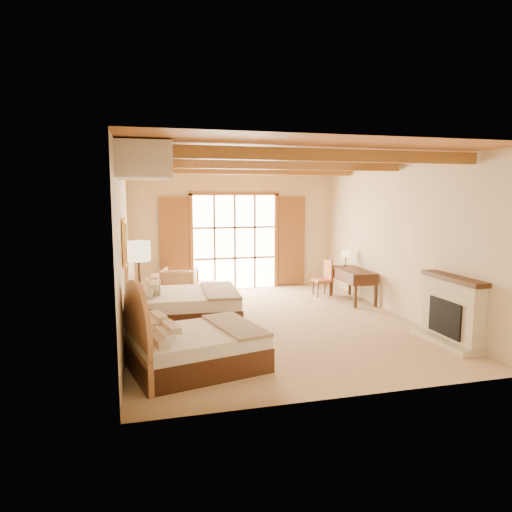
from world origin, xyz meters
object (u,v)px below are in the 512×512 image
object	(u,v)px
bed_near	(187,345)
armchair	(180,284)
nightstand	(141,326)
bed_far	(175,304)
desk	(353,284)

from	to	relation	value
bed_near	armchair	size ratio (longest dim) A/B	2.50
bed_near	armchair	bearing A→B (deg)	73.10
nightstand	bed_far	bearing A→B (deg)	45.67
nightstand	armchair	xyz separation A→B (m)	(0.93, 3.07, 0.12)
bed_near	bed_far	world-z (taller)	bed_far
nightstand	desk	bearing A→B (deg)	14.02
armchair	desk	bearing A→B (deg)	178.30
armchair	nightstand	bearing A→B (deg)	88.20
bed_near	armchair	xyz separation A→B (m)	(0.29, 4.54, 0.02)
bed_near	desk	xyz separation A→B (m)	(4.26, 3.34, 0.04)
nightstand	desk	world-z (taller)	desk
bed_far	armchair	distance (m)	2.23
armchair	bed_near	bearing A→B (deg)	101.45
bed_far	armchair	bearing A→B (deg)	86.11
bed_near	bed_far	distance (m)	2.33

